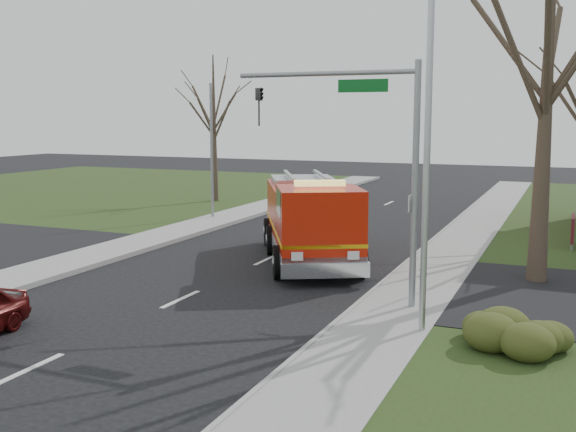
% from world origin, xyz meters
% --- Properties ---
extents(ground, '(120.00, 120.00, 0.00)m').
position_xyz_m(ground, '(0.00, 0.00, 0.00)').
color(ground, black).
rests_on(ground, ground).
extents(sidewalk_right, '(2.40, 80.00, 0.15)m').
position_xyz_m(sidewalk_right, '(6.20, 0.00, 0.07)').
color(sidewalk_right, gray).
rests_on(sidewalk_right, ground).
extents(sidewalk_left, '(2.40, 80.00, 0.15)m').
position_xyz_m(sidewalk_left, '(-6.20, 0.00, 0.07)').
color(sidewalk_left, gray).
rests_on(sidewalk_left, ground).
extents(health_center_sign, '(0.12, 2.00, 1.40)m').
position_xyz_m(health_center_sign, '(10.50, 12.50, 0.88)').
color(health_center_sign, '#56141D').
rests_on(health_center_sign, ground).
extents(hedge_corner, '(2.80, 2.00, 0.90)m').
position_xyz_m(hedge_corner, '(9.00, -1.00, 0.58)').
color(hedge_corner, '#2F3A15').
rests_on(hedge_corner, lawn_right).
extents(bare_tree_near, '(6.00, 6.00, 12.00)m').
position_xyz_m(bare_tree_near, '(9.50, 6.00, 7.41)').
color(bare_tree_near, '#382921').
rests_on(bare_tree_near, ground).
extents(bare_tree_left, '(4.50, 4.50, 9.00)m').
position_xyz_m(bare_tree_left, '(-10.00, 20.00, 5.56)').
color(bare_tree_left, '#382921').
rests_on(bare_tree_left, ground).
extents(traffic_signal_mast, '(5.29, 0.18, 6.80)m').
position_xyz_m(traffic_signal_mast, '(5.21, 1.50, 4.71)').
color(traffic_signal_mast, gray).
rests_on(traffic_signal_mast, ground).
extents(streetlight_pole, '(1.48, 0.16, 8.40)m').
position_xyz_m(streetlight_pole, '(7.14, -0.50, 4.55)').
color(streetlight_pole, '#B7BABF').
rests_on(streetlight_pole, ground).
extents(utility_pole_far, '(0.14, 0.14, 7.00)m').
position_xyz_m(utility_pole_far, '(-6.80, 14.00, 3.50)').
color(utility_pole_far, gray).
rests_on(utility_pole_far, ground).
extents(fire_engine, '(6.21, 8.43, 3.26)m').
position_xyz_m(fire_engine, '(1.59, 6.41, 1.47)').
color(fire_engine, '#BB1908').
rests_on(fire_engine, ground).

